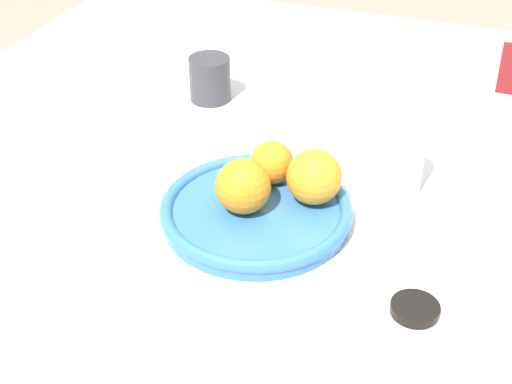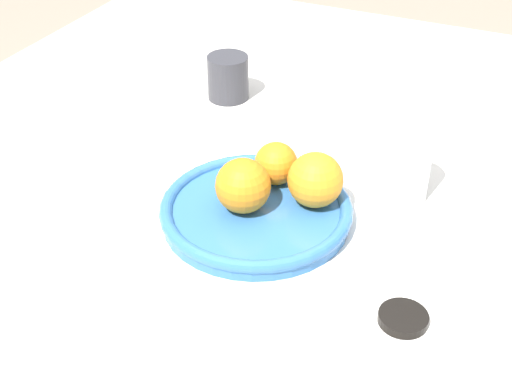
% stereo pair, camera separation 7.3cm
% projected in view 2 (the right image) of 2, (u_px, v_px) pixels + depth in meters
% --- Properties ---
extents(table, '(1.59, 1.10, 0.77)m').
position_uv_depth(table, '(351.00, 288.00, 1.50)').
color(table, silver).
rests_on(table, ground_plane).
extents(fruit_platter, '(0.28, 0.28, 0.03)m').
position_uv_depth(fruit_platter, '(256.00, 211.00, 1.04)').
color(fruit_platter, '#336BAD').
rests_on(fruit_platter, table).
extents(orange_0, '(0.08, 0.08, 0.08)m').
position_uv_depth(orange_0, '(315.00, 180.00, 1.03)').
color(orange_0, orange).
rests_on(orange_0, fruit_platter).
extents(orange_1, '(0.07, 0.07, 0.07)m').
position_uv_depth(orange_1, '(276.00, 163.00, 1.08)').
color(orange_1, orange).
rests_on(orange_1, fruit_platter).
extents(orange_2, '(0.08, 0.08, 0.08)m').
position_uv_depth(orange_2, '(243.00, 186.00, 1.02)').
color(orange_2, orange).
rests_on(orange_2, fruit_platter).
extents(water_glass, '(0.08, 0.08, 0.11)m').
position_uv_depth(water_glass, '(405.00, 164.00, 1.07)').
color(water_glass, silver).
rests_on(water_glass, table).
extents(cup_0, '(0.08, 0.08, 0.08)m').
position_uv_depth(cup_0, '(228.00, 78.00, 1.35)').
color(cup_0, '#333338').
rests_on(cup_0, table).
extents(napkin, '(0.12, 0.13, 0.01)m').
position_uv_depth(napkin, '(475.00, 129.00, 1.27)').
color(napkin, silver).
rests_on(napkin, table).
extents(soy_dish, '(0.06, 0.06, 0.01)m').
position_uv_depth(soy_dish, '(403.00, 318.00, 0.88)').
color(soy_dish, black).
rests_on(soy_dish, table).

